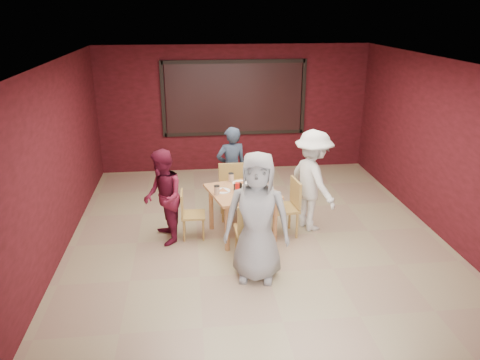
{
  "coord_description": "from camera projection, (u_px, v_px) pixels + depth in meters",
  "views": [
    {
      "loc": [
        -1.04,
        -6.81,
        3.54
      ],
      "look_at": [
        -0.25,
        0.09,
        0.97
      ],
      "focal_mm": 35.0,
      "sensor_mm": 36.0,
      "label": 1
    }
  ],
  "objects": [
    {
      "name": "chair_left",
      "position": [
        189.0,
        212.0,
        7.52
      ],
      "size": [
        0.39,
        0.39,
        0.79
      ],
      "color": "tan",
      "rests_on": "floor"
    },
    {
      "name": "chair_back",
      "position": [
        232.0,
        188.0,
        8.28
      ],
      "size": [
        0.47,
        0.47,
        0.95
      ],
      "color": "tan",
      "rests_on": "floor"
    },
    {
      "name": "diner_front",
      "position": [
        257.0,
        217.0,
        6.23
      ],
      "size": [
        0.99,
        0.76,
        1.82
      ],
      "primitive_type": "imported",
      "rotation": [
        0.0,
        0.0,
        -0.23
      ],
      "color": "gray",
      "rests_on": "floor"
    },
    {
      "name": "diner_right",
      "position": [
        313.0,
        181.0,
        7.71
      ],
      "size": [
        0.97,
        1.25,
        1.7
      ],
      "primitive_type": "imported",
      "rotation": [
        0.0,
        0.0,
        1.92
      ],
      "color": "white",
      "rests_on": "floor"
    },
    {
      "name": "floor",
      "position": [
        256.0,
        236.0,
        7.68
      ],
      "size": [
        7.0,
        7.0,
        0.0
      ],
      "primitive_type": "plane",
      "color": "tan",
      "rests_on": "ground"
    },
    {
      "name": "diner_back",
      "position": [
        231.0,
        169.0,
        8.51
      ],
      "size": [
        0.64,
        0.49,
        1.56
      ],
      "primitive_type": "imported",
      "rotation": [
        0.0,
        0.0,
        3.37
      ],
      "color": "#29364A",
      "rests_on": "floor"
    },
    {
      "name": "diner_left",
      "position": [
        163.0,
        197.0,
        7.28
      ],
      "size": [
        0.71,
        0.84,
        1.52
      ],
      "primitive_type": "imported",
      "rotation": [
        0.0,
        0.0,
        -1.37
      ],
      "color": "maroon",
      "rests_on": "floor"
    },
    {
      "name": "chair_right",
      "position": [
        288.0,
        204.0,
        7.59
      ],
      "size": [
        0.51,
        0.51,
        0.94
      ],
      "color": "tan",
      "rests_on": "floor"
    },
    {
      "name": "dining_table",
      "position": [
        242.0,
        196.0,
        7.5
      ],
      "size": [
        1.22,
        1.22,
        0.95
      ],
      "color": "#BC834D",
      "rests_on": "floor"
    },
    {
      "name": "window_blinds",
      "position": [
        234.0,
        98.0,
        10.32
      ],
      "size": [
        3.0,
        0.02,
        1.5
      ],
      "primitive_type": "cube",
      "color": "black"
    },
    {
      "name": "chair_front",
      "position": [
        252.0,
        229.0,
        6.75
      ],
      "size": [
        0.47,
        0.47,
        0.94
      ],
      "color": "tan",
      "rests_on": "floor"
    }
  ]
}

